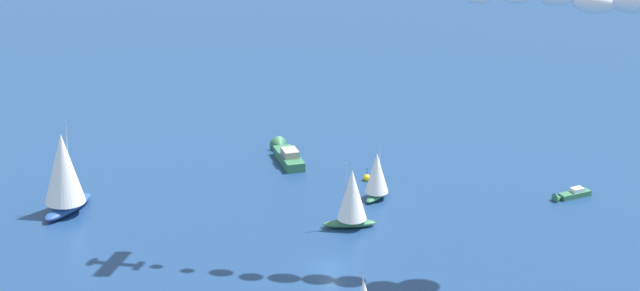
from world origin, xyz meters
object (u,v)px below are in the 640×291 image
at_px(sailboat_far_port, 64,173).
at_px(motorboat_trailing, 286,154).
at_px(sailboat_ahead, 377,175).
at_px(marker_buoy, 367,178).
at_px(sailboat_far_stbd, 352,198).
at_px(motorboat_near_centre, 570,195).

distance_m(sailboat_far_port, motorboat_trailing, 36.58).
xyz_separation_m(sailboat_ahead, marker_buoy, (3.76, 5.79, -3.17)).
relative_size(sailboat_far_port, sailboat_far_stbd, 1.41).
distance_m(sailboat_ahead, marker_buoy, 7.60).
bearing_deg(sailboat_far_port, marker_buoy, -26.91).
xyz_separation_m(motorboat_near_centre, sailboat_far_port, (-55.65, 44.09, 5.55)).
xyz_separation_m(motorboat_near_centre, marker_buoy, (-16.68, 24.31, -0.07)).
relative_size(motorboat_near_centre, sailboat_far_stbd, 0.65).
bearing_deg(sailboat_far_port, motorboat_trailing, -8.68).
xyz_separation_m(motorboat_near_centre, sailboat_far_stbd, (-29.83, 13.90, 3.81)).
distance_m(sailboat_far_port, sailboat_far_stbd, 39.77).
xyz_separation_m(sailboat_far_port, motorboat_trailing, (35.80, -5.46, -5.18)).
relative_size(sailboat_far_stbd, marker_buoy, 4.46).
bearing_deg(motorboat_trailing, sailboat_ahead, -91.67).
bearing_deg(motorboat_trailing, sailboat_far_port, 171.32).
height_order(sailboat_far_stbd, marker_buoy, sailboat_far_stbd).
bearing_deg(motorboat_trailing, motorboat_near_centre, -62.80).
height_order(motorboat_near_centre, marker_buoy, marker_buoy).
bearing_deg(motorboat_near_centre, sailboat_far_stbd, 155.01).
xyz_separation_m(motorboat_trailing, marker_buoy, (3.18, -14.32, -0.44)).
bearing_deg(sailboat_far_port, sailboat_far_stbd, -49.45).
distance_m(sailboat_far_port, sailboat_ahead, 43.59).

